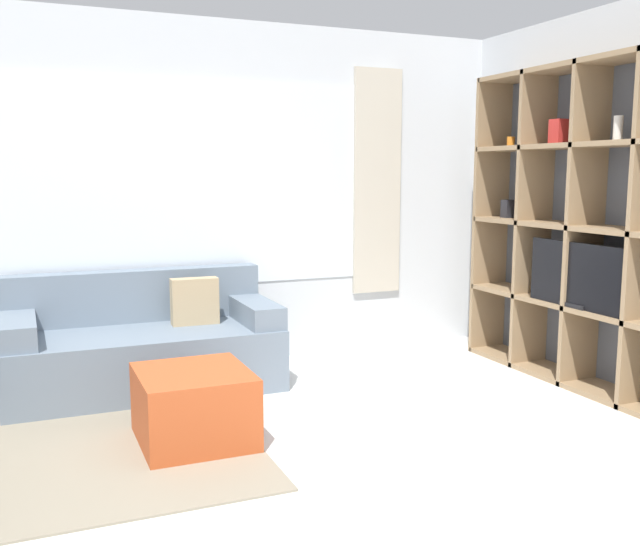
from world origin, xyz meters
TOP-DOWN VIEW (x-y plane):
  - ground_plane at (0.00, 0.00)m, footprint 16.00×16.00m
  - wall_back at (0.00, 2.99)m, footprint 6.59×0.11m
  - wall_right at (2.73, 1.48)m, footprint 0.07×4.16m
  - area_rug at (-1.11, 1.52)m, footprint 2.21×2.02m
  - shelving_unit at (2.55, 1.38)m, footprint 0.36×2.25m
  - couch_main at (-0.43, 2.51)m, footprint 1.87×0.88m
  - ottoman at (-0.33, 1.34)m, footprint 0.62×0.67m

SIDE VIEW (x-z plane):
  - ground_plane at x=0.00m, z-range 0.00..0.00m
  - area_rug at x=-1.11m, z-range 0.00..0.01m
  - ottoman at x=-0.33m, z-range 0.00..0.42m
  - couch_main at x=-0.43m, z-range -0.11..0.71m
  - shelving_unit at x=2.55m, z-range -0.01..2.29m
  - wall_right at x=2.73m, z-range 0.00..2.70m
  - wall_back at x=0.00m, z-range 0.01..2.71m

